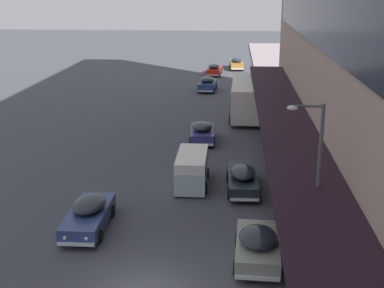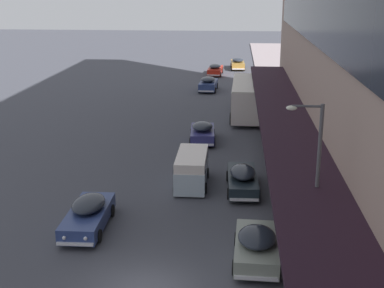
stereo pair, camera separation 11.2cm
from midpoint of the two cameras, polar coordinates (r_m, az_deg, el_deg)
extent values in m
cube|color=black|center=(19.93, 13.34, -7.73)|extent=(3.20, 72.00, 0.24)
cube|color=beige|center=(48.28, 5.73, 4.92)|extent=(2.72, 9.60, 2.70)
cube|color=black|center=(48.22, 5.74, 5.30)|extent=(2.74, 8.84, 1.19)
cube|color=silver|center=(48.02, 5.78, 6.56)|extent=(2.61, 9.60, 0.12)
cube|color=black|center=(52.82, 5.77, 7.16)|extent=(1.28, 0.08, 0.36)
cylinder|color=black|center=(51.72, 4.28, 4.39)|extent=(0.27, 1.00, 1.00)
cylinder|color=black|center=(51.73, 7.11, 4.31)|extent=(0.27, 1.00, 1.00)
cylinder|color=black|center=(45.67, 4.09, 2.73)|extent=(0.27, 1.00, 1.00)
cylinder|color=black|center=(45.69, 7.29, 2.64)|extent=(0.27, 1.00, 1.00)
cube|color=#B12114|center=(70.77, 2.34, 7.86)|extent=(1.92, 4.83, 0.76)
ellipsoid|color=#1E232D|center=(70.44, 2.33, 8.32)|extent=(1.61, 2.69, 0.50)
cube|color=silver|center=(73.19, 2.52, 7.97)|extent=(1.60, 0.20, 0.14)
cube|color=silver|center=(68.42, 2.15, 7.36)|extent=(1.60, 0.20, 0.14)
sphere|color=silver|center=(73.16, 2.15, 8.19)|extent=(0.18, 0.18, 0.18)
sphere|color=silver|center=(73.08, 2.88, 8.17)|extent=(0.18, 0.18, 0.18)
cylinder|color=black|center=(72.34, 1.78, 7.83)|extent=(0.17, 0.65, 0.64)
cylinder|color=black|center=(72.19, 3.12, 7.80)|extent=(0.17, 0.65, 0.64)
cylinder|color=black|center=(69.45, 1.53, 7.46)|extent=(0.17, 0.65, 0.64)
cylinder|color=black|center=(69.29, 2.92, 7.42)|extent=(0.17, 0.65, 0.64)
cube|color=navy|center=(40.48, 1.01, 1.08)|extent=(1.98, 4.12, 0.76)
ellipsoid|color=#1E232D|center=(40.12, 1.02, 1.90)|extent=(1.66, 2.30, 0.60)
cube|color=silver|center=(42.54, 1.02, 1.53)|extent=(1.66, 0.22, 0.14)
cube|color=silver|center=(38.57, 1.00, -0.08)|extent=(1.66, 0.22, 0.14)
sphere|color=silver|center=(42.44, 0.38, 1.89)|extent=(0.18, 0.18, 0.18)
sphere|color=silver|center=(42.44, 1.67, 1.89)|extent=(0.18, 0.18, 0.18)
cylinder|color=black|center=(41.77, -0.18, 1.18)|extent=(0.18, 0.65, 0.64)
cylinder|color=black|center=(41.77, 2.22, 1.17)|extent=(0.18, 0.65, 0.64)
cylinder|color=black|center=(39.37, -0.27, 0.20)|extent=(0.18, 0.65, 0.64)
cylinder|color=black|center=(39.37, 2.27, 0.19)|extent=(0.18, 0.65, 0.64)
cube|color=navy|center=(60.12, 1.61, 6.31)|extent=(1.98, 4.38, 0.85)
ellipsoid|color=#1E232D|center=(59.79, 1.59, 6.91)|extent=(1.67, 2.44, 0.55)
cube|color=silver|center=(62.32, 1.81, 6.43)|extent=(1.69, 0.20, 0.14)
cube|color=silver|center=(58.02, 1.39, 5.66)|extent=(1.69, 0.20, 0.14)
sphere|color=silver|center=(62.28, 1.36, 6.73)|extent=(0.18, 0.18, 0.18)
sphere|color=silver|center=(62.19, 2.26, 6.71)|extent=(0.18, 0.18, 0.18)
cylinder|color=black|center=(61.57, 0.90, 6.26)|extent=(0.17, 0.65, 0.64)
cylinder|color=black|center=(61.41, 2.56, 6.22)|extent=(0.17, 0.65, 0.64)
cylinder|color=black|center=(58.97, 0.61, 5.79)|extent=(0.17, 0.65, 0.64)
cylinder|color=black|center=(58.79, 2.34, 5.75)|extent=(0.17, 0.65, 0.64)
cube|color=olive|center=(75.93, 4.74, 8.45)|extent=(1.96, 4.72, 0.84)
ellipsoid|color=#1E232D|center=(75.60, 4.76, 8.93)|extent=(1.66, 2.62, 0.55)
cube|color=silver|center=(78.31, 4.65, 8.51)|extent=(1.67, 0.20, 0.14)
cube|color=silver|center=(73.62, 4.82, 7.98)|extent=(1.67, 0.20, 0.14)
sphere|color=silver|center=(78.22, 4.30, 8.74)|extent=(0.18, 0.18, 0.18)
sphere|color=silver|center=(78.26, 5.01, 8.73)|extent=(0.18, 0.18, 0.18)
cylinder|color=black|center=(77.36, 4.03, 8.38)|extent=(0.17, 0.65, 0.64)
cylinder|color=black|center=(77.44, 5.34, 8.36)|extent=(0.17, 0.65, 0.64)
cylinder|color=black|center=(74.51, 4.11, 8.06)|extent=(0.17, 0.65, 0.64)
cylinder|color=black|center=(74.60, 5.46, 8.04)|extent=(0.17, 0.65, 0.64)
cube|color=gray|center=(23.64, 6.86, -10.94)|extent=(1.98, 4.18, 0.76)
ellipsoid|color=#1E232D|center=(23.16, 6.91, -9.79)|extent=(1.70, 2.32, 0.56)
cube|color=silver|center=(25.62, 6.83, -9.21)|extent=(1.75, 0.18, 0.14)
cube|color=silver|center=(21.91, 6.84, -14.03)|extent=(1.75, 0.18, 0.14)
sphere|color=silver|center=(25.47, 5.70, -8.64)|extent=(0.18, 0.18, 0.18)
sphere|color=silver|center=(25.49, 8.00, -8.71)|extent=(0.18, 0.18, 0.18)
cylinder|color=black|center=(24.90, 4.68, -10.08)|extent=(0.16, 0.64, 0.64)
cylinder|color=black|center=(24.93, 8.98, -10.21)|extent=(0.16, 0.64, 0.64)
cylinder|color=black|center=(22.65, 4.45, -12.99)|extent=(0.16, 0.64, 0.64)
cylinder|color=black|center=(22.69, 9.22, -13.12)|extent=(0.16, 0.64, 0.64)
cube|color=navy|center=(26.81, -11.09, -7.67)|extent=(1.84, 4.72, 0.75)
ellipsoid|color=#1E232D|center=(26.77, -11.04, -6.25)|extent=(1.59, 2.61, 0.55)
cube|color=silver|center=(24.83, -12.43, -10.41)|extent=(1.67, 0.15, 0.14)
cube|color=silver|center=(29.02, -9.90, -6.14)|extent=(1.67, 0.15, 0.14)
sphere|color=silver|center=(24.61, -11.35, -9.87)|extent=(0.18, 0.18, 0.18)
sphere|color=silver|center=(24.86, -13.54, -9.73)|extent=(0.18, 0.18, 0.18)
cylinder|color=black|center=(25.45, -9.92, -9.67)|extent=(0.15, 0.64, 0.64)
cylinder|color=black|center=(25.90, -13.76, -9.44)|extent=(0.15, 0.64, 0.64)
cylinder|color=black|center=(28.01, -8.57, -7.05)|extent=(0.15, 0.64, 0.64)
cylinder|color=black|center=(28.42, -12.07, -6.89)|extent=(0.15, 0.64, 0.64)
cube|color=black|center=(31.18, 5.30, -3.89)|extent=(1.80, 4.70, 0.73)
ellipsoid|color=#1E232D|center=(30.74, 5.35, -2.95)|extent=(1.53, 2.60, 0.57)
cube|color=silver|center=(33.48, 5.11, -2.80)|extent=(1.56, 0.17, 0.14)
cube|color=silver|center=(29.05, 5.50, -5.93)|extent=(1.56, 0.17, 0.14)
sphere|color=silver|center=(33.34, 4.34, -2.38)|extent=(0.18, 0.18, 0.18)
sphere|color=silver|center=(33.39, 5.89, -2.40)|extent=(0.18, 0.18, 0.18)
cylinder|color=black|center=(32.59, 3.73, -3.42)|extent=(0.16, 0.64, 0.64)
cylinder|color=black|center=(32.67, 6.61, -3.44)|extent=(0.16, 0.64, 0.64)
cylinder|color=black|center=(29.90, 3.84, -5.32)|extent=(0.16, 0.64, 0.64)
cylinder|color=black|center=(29.99, 6.98, -5.34)|extent=(0.16, 0.64, 0.64)
cube|color=#ADBECB|center=(31.70, -0.11, -3.12)|extent=(1.78, 4.31, 1.29)
cube|color=silver|center=(31.44, -0.11, -1.77)|extent=(1.75, 4.23, 0.83)
cube|color=black|center=(31.47, -0.11, -1.93)|extent=(1.82, 3.88, 0.41)
ellipsoid|color=#ADBECB|center=(33.64, 0.15, -1.68)|extent=(1.61, 0.61, 1.11)
cylinder|color=black|center=(33.09, -1.46, -3.07)|extent=(0.16, 0.64, 0.64)
cylinder|color=black|center=(32.98, 1.57, -3.14)|extent=(0.16, 0.64, 0.64)
cylinder|color=black|center=(30.77, -1.91, -4.64)|extent=(0.16, 0.64, 0.64)
cylinder|color=black|center=(30.64, 1.36, -4.72)|extent=(0.16, 0.64, 0.64)
cylinder|color=black|center=(28.54, 13.85, -6.35)|extent=(0.16, 0.16, 0.85)
cylinder|color=black|center=(28.67, 13.67, -6.24)|extent=(0.16, 0.16, 0.85)
cube|color=black|center=(28.32, 13.87, -4.85)|extent=(0.38, 0.46, 0.70)
cylinder|color=black|center=(28.10, 14.16, -4.96)|extent=(0.10, 0.10, 0.63)
cylinder|color=black|center=(28.50, 13.59, -4.61)|extent=(0.10, 0.10, 0.63)
sphere|color=tan|center=(28.15, 13.93, -3.98)|extent=(0.22, 0.22, 0.22)
cylinder|color=black|center=(28.13, 13.94, -3.83)|extent=(0.33, 0.33, 0.02)
cylinder|color=black|center=(28.11, 13.95, -3.72)|extent=(0.21, 0.21, 0.12)
cylinder|color=#4C4C51|center=(22.55, 13.14, -4.36)|extent=(0.16, 0.16, 6.87)
cylinder|color=#4C4C51|center=(21.51, 12.14, 3.97)|extent=(1.20, 0.10, 0.10)
ellipsoid|color=silver|center=(21.46, 10.53, 3.81)|extent=(0.44, 0.28, 0.20)
camera|label=1|loc=(0.06, -90.09, -0.03)|focal=50.00mm
camera|label=2|loc=(0.06, 89.91, 0.03)|focal=50.00mm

